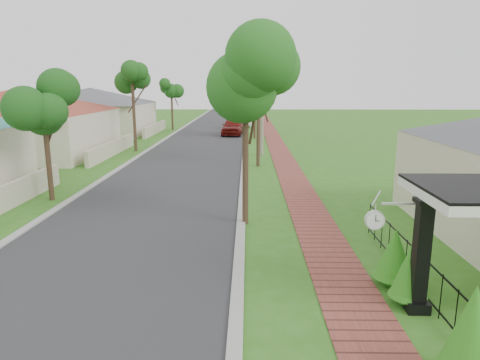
% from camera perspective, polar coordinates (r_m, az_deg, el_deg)
% --- Properties ---
extents(ground, '(160.00, 160.00, 0.00)m').
position_cam_1_polar(ground, '(10.71, -3.88, -14.08)').
color(ground, '#326718').
rests_on(ground, ground).
extents(road, '(7.00, 120.00, 0.02)m').
position_cam_1_polar(road, '(30.17, -6.35, 3.27)').
color(road, '#28282B').
rests_on(road, ground).
extents(kerb_right, '(0.30, 120.00, 0.10)m').
position_cam_1_polar(kerb_right, '(29.93, 0.61, 3.27)').
color(kerb_right, '#9E9E99').
rests_on(kerb_right, ground).
extents(kerb_left, '(0.30, 120.00, 0.10)m').
position_cam_1_polar(kerb_left, '(30.86, -13.10, 3.23)').
color(kerb_left, '#9E9E99').
rests_on(kerb_left, ground).
extents(sidewalk, '(1.50, 120.00, 0.03)m').
position_cam_1_polar(sidewalk, '(30.02, 5.58, 3.24)').
color(sidewalk, brown).
rests_on(sidewalk, ground).
extents(porch_post, '(0.48, 0.48, 2.52)m').
position_cam_1_polar(porch_post, '(9.99, 22.90, -10.06)').
color(porch_post, black).
rests_on(porch_post, ground).
extents(picket_fence, '(0.03, 8.02, 1.00)m').
position_cam_1_polar(picket_fence, '(11.19, 22.44, -10.84)').
color(picket_fence, black).
rests_on(picket_fence, ground).
extents(street_trees, '(10.70, 37.65, 5.89)m').
position_cam_1_polar(street_trees, '(36.58, -4.94, 12.03)').
color(street_trees, '#382619').
rests_on(street_trees, ground).
extents(hedge_row, '(0.86, 4.47, 1.83)m').
position_cam_1_polar(hedge_row, '(9.71, 23.16, -13.08)').
color(hedge_row, '#246E16').
rests_on(hedge_row, ground).
extents(far_house_red, '(15.56, 15.56, 4.60)m').
position_cam_1_polar(far_house_red, '(33.61, -27.30, 6.93)').
color(far_house_red, beige).
rests_on(far_house_red, ground).
extents(far_house_grey, '(15.56, 15.56, 4.60)m').
position_cam_1_polar(far_house_grey, '(46.40, -19.15, 8.77)').
color(far_house_grey, beige).
rests_on(far_house_grey, ground).
extents(parked_car_red, '(2.26, 4.89, 1.62)m').
position_cam_1_polar(parked_car_red, '(42.52, -0.99, 7.10)').
color(parked_car_red, maroon).
rests_on(parked_car_red, ground).
extents(parked_car_white, '(2.73, 5.24, 1.64)m').
position_cam_1_polar(parked_car_white, '(49.02, 0.08, 7.83)').
color(parked_car_white, white).
rests_on(parked_car_white, ground).
extents(near_tree, '(2.37, 2.37, 6.08)m').
position_cam_1_polar(near_tree, '(14.49, 0.76, 12.76)').
color(near_tree, '#382619').
rests_on(near_tree, ground).
extents(utility_pole, '(1.20, 0.24, 8.63)m').
position_cam_1_polar(utility_pole, '(29.56, 2.98, 11.66)').
color(utility_pole, gray).
rests_on(utility_pole, ground).
extents(station_clock, '(1.07, 0.13, 0.61)m').
position_cam_1_polar(station_clock, '(9.79, 17.74, -4.95)').
color(station_clock, silver).
rests_on(station_clock, ground).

